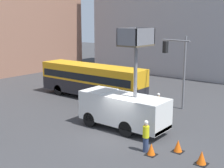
% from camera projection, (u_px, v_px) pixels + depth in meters
% --- Properties ---
extents(ground_plane, '(120.00, 120.00, 0.00)m').
position_uv_depth(ground_plane, '(116.00, 137.00, 20.53)').
color(ground_plane, '#38383A').
extents(building_backdrop_side, '(10.00, 28.00, 15.92)m').
position_uv_depth(building_backdrop_side, '(194.00, 16.00, 43.02)').
color(building_backdrop_side, '#9E9EA3').
rests_on(building_backdrop_side, ground_plane).
extents(utility_truck, '(2.28, 6.39, 7.04)m').
position_uv_depth(utility_truck, '(123.00, 107.00, 21.56)').
color(utility_truck, silver).
rests_on(utility_truck, ground_plane).
extents(city_bus, '(2.55, 11.36, 3.26)m').
position_uv_depth(city_bus, '(92.00, 79.00, 30.05)').
color(city_bus, '#232328').
rests_on(city_bus, ground_plane).
extents(traffic_light_pole, '(2.84, 2.58, 6.22)m').
position_uv_depth(traffic_light_pole, '(178.00, 62.00, 25.39)').
color(traffic_light_pole, slate).
rests_on(traffic_light_pole, ground_plane).
extents(road_worker_near_truck, '(0.38, 0.38, 1.93)m').
position_uv_depth(road_worker_near_truck, '(146.00, 136.00, 18.00)').
color(road_worker_near_truck, navy).
rests_on(road_worker_near_truck, ground_plane).
extents(road_worker_directing, '(0.38, 0.38, 1.83)m').
position_uv_depth(road_worker_directing, '(158.00, 104.00, 24.88)').
color(road_worker_directing, navy).
rests_on(road_worker_directing, ground_plane).
extents(traffic_cone_near_truck, '(0.63, 0.63, 0.72)m').
position_uv_depth(traffic_cone_near_truck, '(178.00, 146.00, 18.13)').
color(traffic_cone_near_truck, black).
rests_on(traffic_cone_near_truck, ground_plane).
extents(traffic_cone_mid_road, '(0.66, 0.66, 0.75)m').
position_uv_depth(traffic_cone_mid_road, '(202.00, 158.00, 16.57)').
color(traffic_cone_mid_road, black).
rests_on(traffic_cone_mid_road, ground_plane).
extents(traffic_cone_far_side, '(0.61, 0.61, 0.69)m').
position_uv_depth(traffic_cone_far_side, '(151.00, 150.00, 17.71)').
color(traffic_cone_far_side, black).
rests_on(traffic_cone_far_side, ground_plane).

